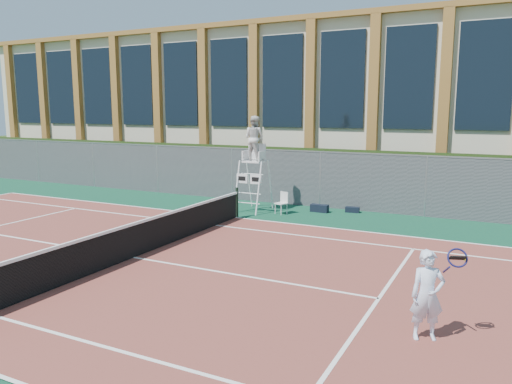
% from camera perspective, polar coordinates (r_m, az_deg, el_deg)
% --- Properties ---
extents(ground, '(120.00, 120.00, 0.00)m').
position_cam_1_polar(ground, '(13.52, -13.82, -7.39)').
color(ground, '#233814').
extents(apron, '(36.00, 20.00, 0.01)m').
position_cam_1_polar(apron, '(14.26, -11.20, -6.40)').
color(apron, '#0D3C2D').
rests_on(apron, ground).
extents(tennis_court, '(23.77, 10.97, 0.02)m').
position_cam_1_polar(tennis_court, '(13.52, -13.83, -7.31)').
color(tennis_court, brown).
rests_on(tennis_court, apron).
extents(tennis_net, '(0.10, 11.30, 1.10)m').
position_cam_1_polar(tennis_net, '(13.38, -13.91, -5.19)').
color(tennis_net, black).
rests_on(tennis_net, ground).
extents(fence, '(40.00, 0.06, 2.20)m').
position_cam_1_polar(fence, '(20.62, 2.11, 1.73)').
color(fence, '#595E60').
rests_on(fence, ground).
extents(hedge, '(40.00, 1.40, 2.20)m').
position_cam_1_polar(hedge, '(21.71, 3.43, 2.10)').
color(hedge, black).
rests_on(hedge, ground).
extents(building, '(45.00, 10.60, 8.22)m').
position_cam_1_polar(building, '(29.01, 9.83, 9.84)').
color(building, beige).
rests_on(building, ground).
extents(umpire_chair, '(1.02, 1.58, 3.67)m').
position_cam_1_polar(umpire_chair, '(18.91, -0.19, 5.86)').
color(umpire_chair, white).
rests_on(umpire_chair, ground).
extents(plastic_chair, '(0.49, 0.49, 0.82)m').
position_cam_1_polar(plastic_chair, '(18.58, 3.06, -1.04)').
color(plastic_chair, silver).
rests_on(plastic_chair, apron).
extents(sports_bag_near, '(0.68, 0.29, 0.29)m').
position_cam_1_polar(sports_bag_near, '(19.06, 7.26, -1.85)').
color(sports_bag_near, black).
rests_on(sports_bag_near, apron).
extents(sports_bag_far, '(0.55, 0.29, 0.21)m').
position_cam_1_polar(sports_bag_far, '(19.19, 10.95, -2.00)').
color(sports_bag_far, black).
rests_on(sports_bag_far, apron).
extents(tennis_player, '(0.93, 0.70, 1.56)m').
position_cam_1_polar(tennis_player, '(8.92, 19.03, -11.04)').
color(tennis_player, white).
rests_on(tennis_player, tennis_court).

